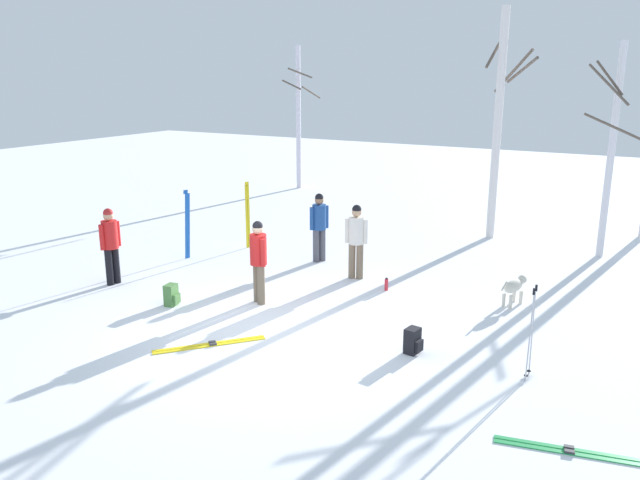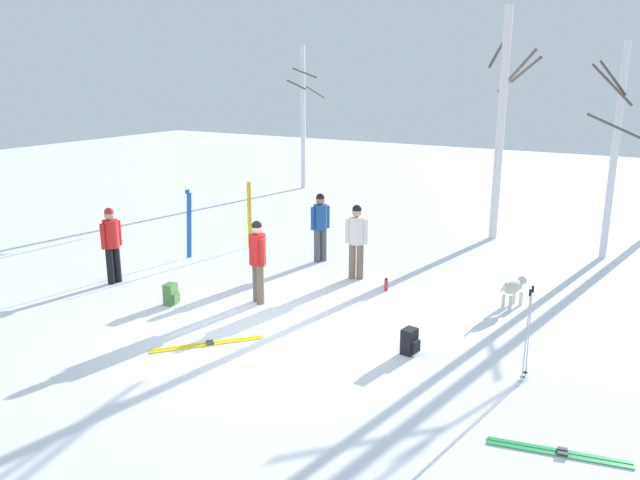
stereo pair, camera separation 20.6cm
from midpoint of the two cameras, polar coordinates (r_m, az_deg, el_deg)
name	(u,v)px [view 2 (the right image)]	position (r m, az deg, el deg)	size (l,w,h in m)	color
ground_plane	(269,330)	(11.66, -4.17, -8.16)	(60.00, 60.00, 0.00)	white
person_0	(258,256)	(12.72, -5.20, -1.48)	(0.47, 0.34, 1.72)	#72604C
person_1	(357,237)	(14.19, 3.73, 0.28)	(0.50, 0.34, 1.72)	#72604C
person_2	(111,240)	(14.58, -17.95, -0.03)	(0.34, 0.52, 1.72)	black
person_3	(320,223)	(15.49, 0.41, 1.56)	(0.34, 0.46, 1.72)	#4C4C56
dog	(514,288)	(13.27, 17.58, -4.13)	(0.39, 0.87, 0.57)	beige
ski_pair_planted_0	(189,224)	(16.17, -11.40, 1.43)	(0.08, 0.22, 1.75)	blue
ski_pair_planted_1	(249,215)	(16.87, -6.05, 2.27)	(0.06, 0.13, 1.78)	yellow
ski_pair_lying_0	(207,344)	(11.22, -9.62, -9.24)	(1.40, 1.58, 0.05)	yellow
ski_pair_lying_1	(559,452)	(8.78, 21.43, -17.44)	(1.71, 0.52, 0.05)	green
ski_poles_0	(528,331)	(10.12, 18.84, -7.81)	(0.07, 0.28, 1.48)	#B2B2BC
backpack_0	(410,342)	(10.77, 8.66, -9.07)	(0.31, 0.29, 0.44)	black
backpack_1	(171,294)	(13.12, -12.89, -4.82)	(0.31, 0.29, 0.44)	#4C7F3F
water_bottle_0	(386,285)	(13.69, 6.43, -4.04)	(0.08, 0.08, 0.28)	red
birch_tree_0	(303,116)	(25.41, -1.28, 11.12)	(1.17, 1.29, 5.57)	silver
birch_tree_1	(502,123)	(18.11, 16.41, 10.14)	(1.35, 1.18, 6.25)	silver
birch_tree_2	(614,149)	(17.07, 25.40, 7.44)	(1.41, 0.82, 5.29)	silver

